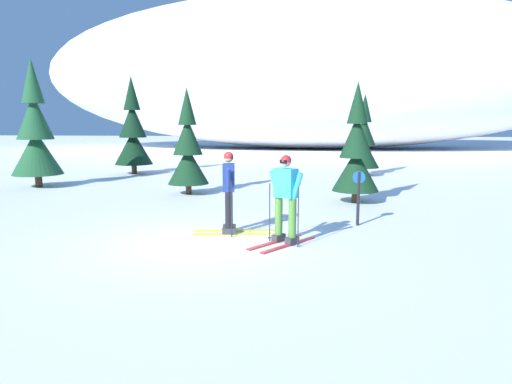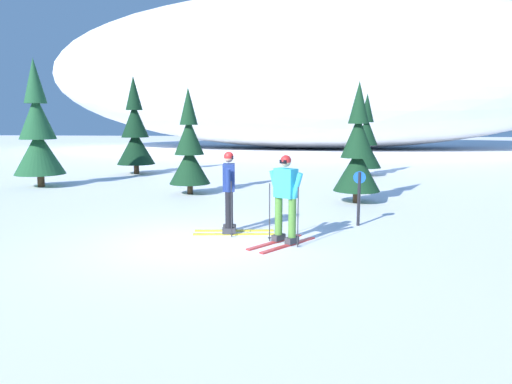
# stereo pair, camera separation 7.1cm
# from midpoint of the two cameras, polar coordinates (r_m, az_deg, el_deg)

# --- Properties ---
(ground_plane) EXTENTS (120.00, 120.00, 0.00)m
(ground_plane) POSITION_cam_midpoint_polar(r_m,az_deg,el_deg) (9.42, -7.47, -6.14)
(ground_plane) COLOR white
(skier_navy_jacket) EXTENTS (1.75, 0.80, 1.74)m
(skier_navy_jacket) POSITION_cam_midpoint_polar(r_m,az_deg,el_deg) (10.03, -3.43, 0.13)
(skier_navy_jacket) COLOR gold
(skier_navy_jacket) RESTS_ON ground
(skier_cyan_jacket) EXTENTS (1.29, 1.52, 1.73)m
(skier_cyan_jacket) POSITION_cam_midpoint_polar(r_m,az_deg,el_deg) (9.19, 3.32, -0.64)
(skier_cyan_jacket) COLOR red
(skier_cyan_jacket) RESTS_ON ground
(pine_tree_far_left) EXTENTS (1.75, 1.75, 4.52)m
(pine_tree_far_left) POSITION_cam_midpoint_polar(r_m,az_deg,el_deg) (18.64, -24.98, 6.32)
(pine_tree_far_left) COLOR #47301E
(pine_tree_far_left) RESTS_ON ground
(pine_tree_center_left) EXTENTS (1.66, 1.66, 4.29)m
(pine_tree_center_left) POSITION_cam_midpoint_polar(r_m,az_deg,el_deg) (21.80, -14.60, 6.81)
(pine_tree_center_left) COLOR #47301E
(pine_tree_center_left) RESTS_ON ground
(pine_tree_center) EXTENTS (1.32, 1.32, 3.41)m
(pine_tree_center) POSITION_cam_midpoint_polar(r_m,az_deg,el_deg) (15.46, -8.29, 4.98)
(pine_tree_center) COLOR #47301E
(pine_tree_center) RESTS_ON ground
(pine_tree_center_right) EXTENTS (1.34, 1.34, 3.48)m
(pine_tree_center_right) POSITION_cam_midpoint_polar(r_m,az_deg,el_deg) (14.00, 11.75, 4.64)
(pine_tree_center_right) COLOR #47301E
(pine_tree_center_right) RESTS_ON ground
(pine_tree_far_right) EXTENTS (1.34, 1.34, 3.48)m
(pine_tree_far_right) POSITION_cam_midpoint_polar(r_m,az_deg,el_deg) (20.93, 12.68, 5.89)
(pine_tree_far_right) COLOR #47301E
(pine_tree_far_right) RESTS_ON ground
(snow_ridge_background) EXTENTS (45.39, 17.34, 12.44)m
(snow_ridge_background) POSITION_cam_midpoint_polar(r_m,az_deg,el_deg) (40.42, 7.60, 14.03)
(snow_ridge_background) COLOR white
(snow_ridge_background) RESTS_ON ground
(trail_marker_post) EXTENTS (0.28, 0.07, 1.25)m
(trail_marker_post) POSITION_cam_midpoint_polar(r_m,az_deg,el_deg) (11.02, 11.97, -0.29)
(trail_marker_post) COLOR black
(trail_marker_post) RESTS_ON ground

